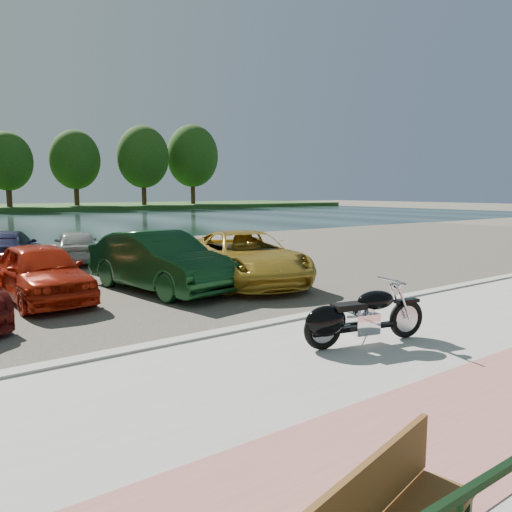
% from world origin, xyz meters
% --- Properties ---
extents(ground, '(200.00, 200.00, 0.00)m').
position_xyz_m(ground, '(0.00, 0.00, 0.00)').
color(ground, '#595447').
rests_on(ground, ground).
extents(promenade, '(60.00, 6.00, 0.10)m').
position_xyz_m(promenade, '(0.00, -1.00, 0.05)').
color(promenade, '#A6A29C').
rests_on(promenade, ground).
extents(kerb, '(60.00, 0.30, 0.14)m').
position_xyz_m(kerb, '(0.00, 2.00, 0.07)').
color(kerb, '#A6A29C').
rests_on(kerb, ground).
extents(parking_lot, '(60.00, 18.00, 0.04)m').
position_xyz_m(parking_lot, '(0.00, 11.00, 0.02)').
color(parking_lot, '#403A34').
rests_on(parking_lot, ground).
extents(motorcycle, '(2.30, 0.90, 1.05)m').
position_xyz_m(motorcycle, '(-0.37, 0.11, 0.56)').
color(motorcycle, black).
rests_on(motorcycle, promenade).
extents(car_4, '(1.77, 4.10, 1.38)m').
position_xyz_m(car_4, '(-3.65, 6.97, 0.73)').
color(car_4, '#AF210B').
rests_on(car_4, parking_lot).
extents(car_5, '(2.35, 4.88, 1.54)m').
position_xyz_m(car_5, '(-0.87, 6.43, 0.81)').
color(car_5, '#0E3416').
rests_on(car_5, parking_lot).
extents(car_6, '(3.69, 5.70, 1.46)m').
position_xyz_m(car_6, '(1.57, 6.05, 0.77)').
color(car_6, '#B38F29').
rests_on(car_6, parking_lot).
extents(car_11, '(3.32, 4.95, 1.33)m').
position_xyz_m(car_11, '(-3.54, 12.41, 0.71)').
color(car_11, navy).
rests_on(car_11, parking_lot).
extents(car_12, '(2.26, 3.84, 1.23)m').
position_xyz_m(car_12, '(-1.09, 12.90, 0.65)').
color(car_12, '#9F9F9B').
rests_on(car_12, parking_lot).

